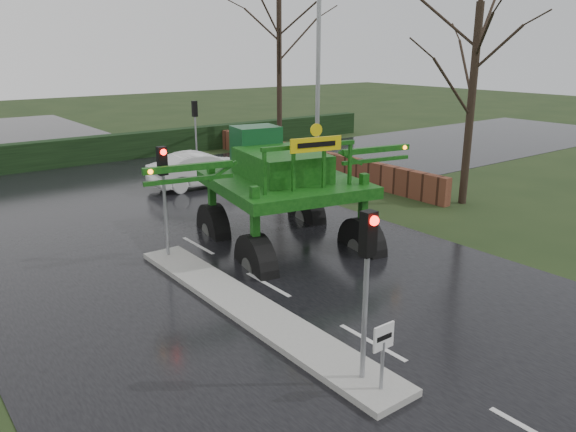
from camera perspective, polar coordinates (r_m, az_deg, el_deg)
ground at (r=12.93m, az=8.52°, el=-12.66°), size 140.00×140.00×0.00m
road_main at (r=20.52m, az=-11.81°, el=-1.50°), size 14.00×80.00×0.02m
road_cross at (r=25.88m, az=-17.64°, el=1.86°), size 80.00×12.00×0.02m
median_island at (r=14.20m, az=-4.03°, el=-9.29°), size 1.20×10.00×0.16m
hedge_row at (r=33.23m, az=-22.58°, el=5.84°), size 44.00×0.90×1.50m
brick_wall at (r=30.76m, az=0.95°, el=6.05°), size 0.40×20.00×1.20m
keep_left_sign at (r=10.69m, az=9.64°, el=-12.93°), size 0.50×0.07×1.35m
traffic_signal_near at (r=10.34m, az=8.07°, el=-4.50°), size 0.26×0.33×3.52m
traffic_signal_mid at (r=17.12m, az=-12.55°, el=3.81°), size 0.26×0.33×3.52m
traffic_signal_far at (r=31.61m, az=-9.43°, el=9.78°), size 0.26×0.33×3.52m
street_light_right at (r=25.66m, az=2.56°, el=16.03°), size 3.85×0.30×10.00m
tree_right_near at (r=24.06m, az=18.34°, el=13.29°), size 5.60×5.60×9.64m
tree_right_far at (r=35.71m, az=-0.91°, el=17.05°), size 7.00×7.00×12.05m
crop_sprayer at (r=16.26m, az=-3.78°, el=3.12°), size 9.28×6.55×5.26m
white_sedan at (r=26.90m, az=-8.67°, el=3.00°), size 4.98×1.89×1.62m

